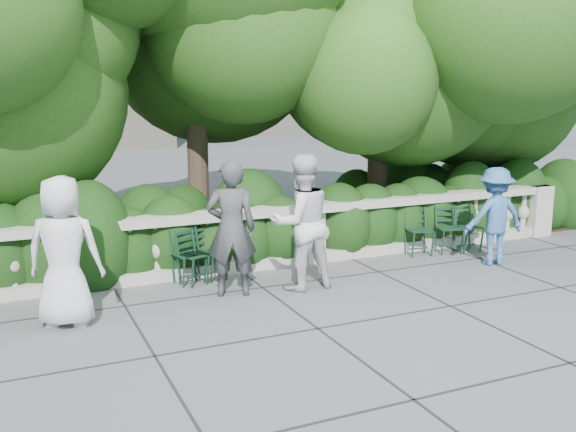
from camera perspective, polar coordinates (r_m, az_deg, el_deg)
name	(u,v)px	position (r m, az deg, el deg)	size (l,w,h in m)	color
ground	(317,299)	(9.00, 2.64, -7.40)	(90.00, 90.00, 0.00)	#505157
balustrade	(268,238)	(10.44, -1.80, -1.98)	(12.00, 0.44, 1.00)	#9E998E
shrub_hedge	(243,250)	(11.64, -4.05, -3.07)	(15.00, 2.60, 1.70)	black
tree_canopy	(272,26)	(11.76, -1.40, 16.55)	(15.04, 6.52, 6.78)	#3F3023
chair_a	(194,286)	(9.69, -8.34, -6.14)	(0.44, 0.48, 0.84)	black
chair_b	(202,286)	(9.65, -7.68, -6.19)	(0.44, 0.48, 0.84)	black
chair_c	(217,282)	(9.80, -6.33, -5.88)	(0.44, 0.48, 0.84)	black
chair_d	(451,255)	(11.68, 14.31, -3.36)	(0.44, 0.48, 0.84)	black
chair_e	(422,257)	(11.40, 11.80, -3.60)	(0.44, 0.48, 0.84)	black
chair_f	(472,253)	(11.88, 16.04, -3.20)	(0.44, 0.48, 0.84)	black
person_businessman	(64,252)	(8.26, -19.30, -3.00)	(0.91, 0.59, 1.87)	silver
person_woman_grey	(231,229)	(8.96, -5.08, -1.13)	(0.70, 0.46, 1.92)	#3A3A3E
person_casual_man	(301,222)	(9.24, 1.19, -0.56)	(0.96, 0.75, 1.97)	silver
person_older_blue	(494,216)	(11.09, 17.87, -0.02)	(1.05, 0.60, 1.62)	#325E98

